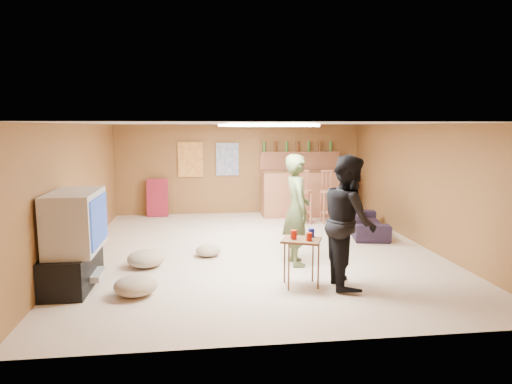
{
  "coord_description": "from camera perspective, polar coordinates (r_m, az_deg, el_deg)",
  "views": [
    {
      "loc": [
        -0.99,
        -7.72,
        2.16
      ],
      "look_at": [
        0.0,
        0.2,
        1.0
      ],
      "focal_mm": 32.0,
      "sensor_mm": 36.0,
      "label": 1
    }
  ],
  "objects": [
    {
      "name": "folding_chair_stack",
      "position": [
        11.2,
        -12.22,
        -0.71
      ],
      "size": [
        0.5,
        0.26,
        0.91
      ],
      "primitive_type": "cube",
      "rotation": [
        -0.14,
        0.0,
        0.0
      ],
      "color": "maroon",
      "rests_on": "ground"
    },
    {
      "name": "bottle_row",
      "position": [
        11.38,
        5.24,
        5.69
      ],
      "size": [
        1.76,
        0.08,
        0.26
      ],
      "primitive_type": null,
      "color": "#3F7233",
      "rests_on": "bar_shelf"
    },
    {
      "name": "tray_table",
      "position": [
        6.27,
        5.66,
        -8.77
      ],
      "size": [
        0.62,
        0.56,
        0.65
      ],
      "primitive_type": "cube",
      "rotation": [
        0.0,
        0.0,
        -0.39
      ],
      "color": "#462916",
      "rests_on": "ground"
    },
    {
      "name": "ceiling_panel_back",
      "position": [
        8.98,
        -0.8,
        8.33
      ],
      "size": [
        1.2,
        0.6,
        0.04
      ],
      "primitive_type": "cube",
      "color": "white",
      "rests_on": "ceiling"
    },
    {
      "name": "tv_body",
      "position": [
        6.56,
        -21.67,
        -3.4
      ],
      "size": [
        0.6,
        1.1,
        0.8
      ],
      "primitive_type": "cube",
      "color": "#B2B2B7",
      "rests_on": "tv_stand"
    },
    {
      "name": "poster_left",
      "position": [
        11.21,
        -8.2,
        4.04
      ],
      "size": [
        0.6,
        0.03,
        0.85
      ],
      "primitive_type": "cube",
      "color": "#BF3F26",
      "rests_on": "wall_back"
    },
    {
      "name": "ceiling_panel_front",
      "position": [
        6.3,
        1.94,
        8.36
      ],
      "size": [
        1.2,
        0.6,
        0.04
      ],
      "primitive_type": "cube",
      "color": "white",
      "rests_on": "ceiling"
    },
    {
      "name": "ground",
      "position": [
        8.08,
        0.18,
        -7.24
      ],
      "size": [
        7.0,
        7.0,
        0.0
      ],
      "primitive_type": "plane",
      "color": "beige",
      "rests_on": "ground"
    },
    {
      "name": "bar_shelf",
      "position": [
        11.42,
        5.5,
        4.91
      ],
      "size": [
        2.0,
        0.18,
        0.05
      ],
      "primitive_type": "cube",
      "color": "#955336",
      "rests_on": "bar_backing"
    },
    {
      "name": "cup_red_near",
      "position": [
        6.18,
        4.73,
        -5.32
      ],
      "size": [
        0.09,
        0.09,
        0.12
      ],
      "primitive_type": "cylinder",
      "rotation": [
        0.0,
        0.0,
        0.08
      ],
      "color": "#A51A0B",
      "rests_on": "tray_table"
    },
    {
      "name": "tv_screen",
      "position": [
        6.49,
        -19.01,
        -3.38
      ],
      "size": [
        0.02,
        0.95,
        0.65
      ],
      "primitive_type": "cube",
      "color": "navy",
      "rests_on": "tv_body"
    },
    {
      "name": "ceiling",
      "position": [
        7.79,
        0.19,
        8.56
      ],
      "size": [
        6.0,
        7.0,
        0.02
      ],
      "primitive_type": "cube",
      "color": "silver",
      "rests_on": "ground"
    },
    {
      "name": "wall_back",
      "position": [
        11.32,
        -2.08,
        2.88
      ],
      "size": [
        6.0,
        0.02,
        2.2
      ],
      "primitive_type": "cube",
      "color": "brown",
      "rests_on": "ground"
    },
    {
      "name": "dvd_box",
      "position": [
        6.71,
        -20.07,
        -9.68
      ],
      "size": [
        0.35,
        0.5,
        0.08
      ],
      "primitive_type": "cube",
      "color": "#B2B2B7",
      "rests_on": "tv_stand"
    },
    {
      "name": "wall_left",
      "position": [
        8.05,
        -21.52,
        0.12
      ],
      "size": [
        0.02,
        7.0,
        2.2
      ],
      "primitive_type": "cube",
      "color": "brown",
      "rests_on": "ground"
    },
    {
      "name": "cushion_far",
      "position": [
        6.18,
        -14.81,
        -11.24
      ],
      "size": [
        0.57,
        0.57,
        0.25
      ],
      "primitive_type": "ellipsoid",
      "rotation": [
        0.0,
        0.0,
        -0.02
      ],
      "color": "gray",
      "rests_on": "ground"
    },
    {
      "name": "wall_right",
      "position": [
        8.76,
        20.05,
        0.81
      ],
      "size": [
        0.02,
        7.0,
        2.2
      ],
      "primitive_type": "cube",
      "color": "brown",
      "rests_on": "ground"
    },
    {
      "name": "cup_blue",
      "position": [
        6.31,
        6.93,
        -5.08
      ],
      "size": [
        0.11,
        0.11,
        0.12
      ],
      "primitive_type": "cylinder",
      "rotation": [
        0.0,
        0.0,
        -0.41
      ],
      "color": "navy",
      "rests_on": "tray_table"
    },
    {
      "name": "cushion_near_tv",
      "position": [
        7.32,
        -13.6,
        -8.08
      ],
      "size": [
        0.59,
        0.59,
        0.26
      ],
      "primitive_type": "ellipsoid",
      "rotation": [
        0.0,
        0.0,
        0.02
      ],
      "color": "gray",
      "rests_on": "ground"
    },
    {
      "name": "wall_front",
      "position": [
        4.46,
        5.94,
        -5.51
      ],
      "size": [
        6.0,
        0.02,
        2.2
      ],
      "primitive_type": "cube",
      "color": "brown",
      "rests_on": "ground"
    },
    {
      "name": "bar_counter",
      "position": [
        11.08,
        5.94,
        -0.14
      ],
      "size": [
        2.0,
        0.6,
        1.1
      ],
      "primitive_type": "cube",
      "color": "#955336",
      "rests_on": "ground"
    },
    {
      "name": "bar_backing",
      "position": [
        11.46,
        5.46,
        3.42
      ],
      "size": [
        2.0,
        0.14,
        0.6
      ],
      "primitive_type": "cube",
      "color": "#955336",
      "rests_on": "bar_counter"
    },
    {
      "name": "cushion_mid",
      "position": [
        7.73,
        -6.0,
        -7.28
      ],
      "size": [
        0.5,
        0.5,
        0.19
      ],
      "primitive_type": "ellipsoid",
      "rotation": [
        0.0,
        0.0,
        -0.22
      ],
      "color": "gray",
      "rests_on": "ground"
    },
    {
      "name": "person_olive",
      "position": [
        7.11,
        5.11,
        -2.23
      ],
      "size": [
        0.44,
        0.65,
        1.74
      ],
      "primitive_type": "imported",
      "rotation": [
        0.0,
        0.0,
        1.61
      ],
      "color": "#495431",
      "rests_on": "ground"
    },
    {
      "name": "sofa",
      "position": [
        9.49,
        13.61,
        -3.62
      ],
      "size": [
        0.96,
        1.77,
        0.49
      ],
      "primitive_type": "imported",
      "rotation": [
        0.0,
        0.0,
        1.38
      ],
      "color": "black",
      "rests_on": "ground"
    },
    {
      "name": "bar_stool_right",
      "position": [
        10.29,
        9.02,
        -0.86
      ],
      "size": [
        0.43,
        0.43,
        1.09
      ],
      "primitive_type": null,
      "rotation": [
        0.0,
        0.0,
        -0.3
      ],
      "color": "#955336",
      "rests_on": "ground"
    },
    {
      "name": "poster_right",
      "position": [
        11.23,
        -3.6,
        4.11
      ],
      "size": [
        0.55,
        0.03,
        0.8
      ],
      "primitive_type": "cube",
      "color": "#334C99",
      "rests_on": "wall_back"
    },
    {
      "name": "tv_stand",
      "position": [
        6.73,
        -21.95,
        -8.83
      ],
      "size": [
        0.55,
        1.3,
        0.5
      ],
      "primitive_type": "cube",
      "color": "black",
      "rests_on": "ground"
    },
    {
      "name": "cup_red_far",
      "position": [
        6.11,
        6.65,
        -5.57
      ],
      "size": [
        0.09,
        0.09,
        0.11
      ],
      "primitive_type": "cylinder",
      "rotation": [
        0.0,
        0.0,
        0.25
      ],
      "color": "#A51A0B",
      "rests_on": "tray_table"
    },
    {
      "name": "bar_stool_left",
      "position": [
        10.17,
        6.02,
        -0.6
      ],
      "size": [
        0.45,
        0.45,
        1.2
      ],
      "primitive_type": null,
      "rotation": [
        0.0,
        0.0,
        0.19
      ],
      "color": "#955336",
      "rests_on": "ground"
    },
    {
      "name": "bar_lip",
      "position": [
        10.77,
        6.28,
        2.57
      ],
      "size": [
        2.1,
        0.12,
        0.05
      ],
      "primitive_type": "cube",
      "color": "#462916",
      "rests_on": "bar_counter"
    },
    {
      "name": "person_black",
      "position": [
        6.25,
        11.51,
        -3.58
      ],
      "size": [
        0.73,
        0.91,
        1.79
      ],
      "primitive_type": "imported",
      "rotation": [
        0.0,
        0.0,
        1.51
      ],
      "color": "black",
      "rests_on": "ground"
    }
  ]
}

